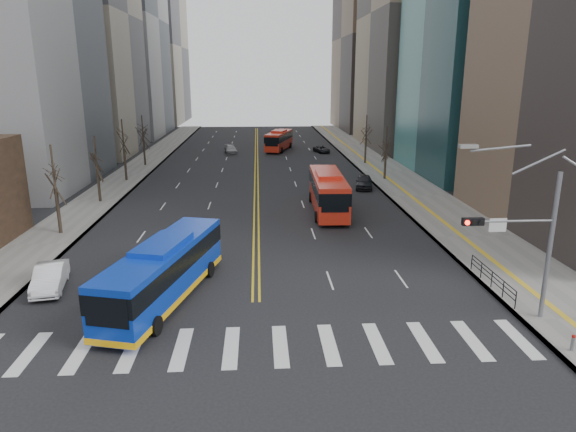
{
  "coord_description": "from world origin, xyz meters",
  "views": [
    {
      "loc": [
        0.25,
        -22.19,
        12.61
      ],
      "look_at": [
        2.11,
        9.49,
        3.88
      ],
      "focal_mm": 32.0,
      "sensor_mm": 36.0,
      "label": 1
    }
  ],
  "objects": [
    {
      "name": "red_bus_near",
      "position": [
        6.84,
        25.1,
        2.11
      ],
      "size": [
        3.32,
        12.12,
        3.79
      ],
      "color": "red",
      "rests_on": "ground"
    },
    {
      "name": "office_towers",
      "position": [
        0.12,
        68.51,
        23.92
      ],
      "size": [
        83.0,
        134.0,
        58.0
      ],
      "color": "gray",
      "rests_on": "ground"
    },
    {
      "name": "sidewalk_right",
      "position": [
        17.5,
        45.0,
        0.07
      ],
      "size": [
        7.0,
        130.0,
        0.15
      ],
      "primitive_type": "cube",
      "color": "gray",
      "rests_on": "ground"
    },
    {
      "name": "sidewalk_left",
      "position": [
        -16.5,
        45.0,
        0.07
      ],
      "size": [
        5.0,
        130.0,
        0.15
      ],
      "primitive_type": "cube",
      "color": "gray",
      "rests_on": "ground"
    },
    {
      "name": "car_white",
      "position": [
        -12.5,
        7.64,
        0.76
      ],
      "size": [
        2.49,
        4.86,
        1.53
      ],
      "primitive_type": "imported",
      "rotation": [
        0.0,
        0.0,
        0.2
      ],
      "color": "white",
      "rests_on": "ground"
    },
    {
      "name": "street_trees",
      "position": [
        -7.18,
        34.55,
        4.87
      ],
      "size": [
        35.2,
        47.2,
        7.6
      ],
      "color": "#2C241B",
      "rests_on": "ground"
    },
    {
      "name": "car_dark_far",
      "position": [
        10.99,
        63.71,
        0.56
      ],
      "size": [
        2.84,
        4.36,
        1.12
      ],
      "primitive_type": "imported",
      "rotation": [
        0.0,
        0.0,
        0.27
      ],
      "color": "black",
      "rests_on": "ground"
    },
    {
      "name": "blue_bus",
      "position": [
        -5.22,
        5.59,
        1.88
      ],
      "size": [
        5.68,
        12.59,
        3.58
      ],
      "color": "#0B30AC",
      "rests_on": "ground"
    },
    {
      "name": "ground",
      "position": [
        0.0,
        0.0,
        0.0
      ],
      "size": [
        220.0,
        220.0,
        0.0
      ],
      "primitive_type": "plane",
      "color": "black"
    },
    {
      "name": "crosswalk",
      "position": [
        0.0,
        0.0,
        0.01
      ],
      "size": [
        26.7,
        4.0,
        0.01
      ],
      "color": "silver",
      "rests_on": "ground"
    },
    {
      "name": "centerline",
      "position": [
        0.0,
        55.0,
        0.01
      ],
      "size": [
        0.55,
        100.0,
        0.01
      ],
      "color": "gold",
      "rests_on": "ground"
    },
    {
      "name": "car_silver",
      "position": [
        -4.29,
        63.8,
        0.65
      ],
      "size": [
        2.53,
        4.75,
        1.31
      ],
      "primitive_type": "imported",
      "rotation": [
        0.0,
        0.0,
        0.16
      ],
      "color": "gray",
      "rests_on": "ground"
    },
    {
      "name": "red_bus_far",
      "position": [
        3.95,
        66.94,
        1.94
      ],
      "size": [
        5.4,
        11.25,
        3.48
      ],
      "color": "red",
      "rests_on": "ground"
    },
    {
      "name": "car_dark_mid",
      "position": [
        12.4,
        35.13,
        0.78
      ],
      "size": [
        2.72,
        4.85,
        1.56
      ],
      "primitive_type": "imported",
      "rotation": [
        0.0,
        0.0,
        -0.2
      ],
      "color": "black",
      "rests_on": "ground"
    },
    {
      "name": "signal_mast",
      "position": [
        13.77,
        2.0,
        4.86
      ],
      "size": [
        5.37,
        0.37,
        9.39
      ],
      "color": "gray",
      "rests_on": "ground"
    },
    {
      "name": "pedestrian_railing",
      "position": [
        14.3,
        6.0,
        0.82
      ],
      "size": [
        0.06,
        6.06,
        1.02
      ],
      "color": "black",
      "rests_on": "sidewalk_right"
    }
  ]
}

